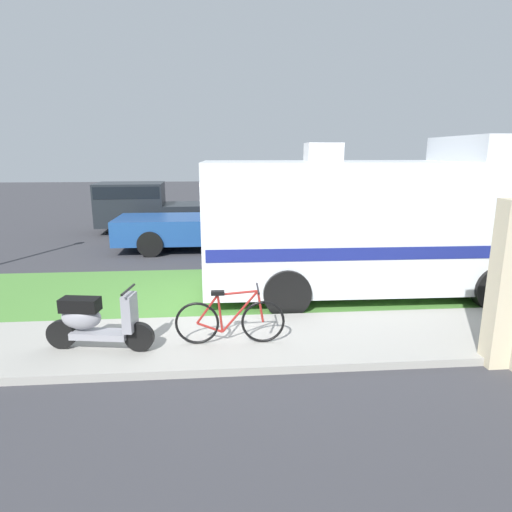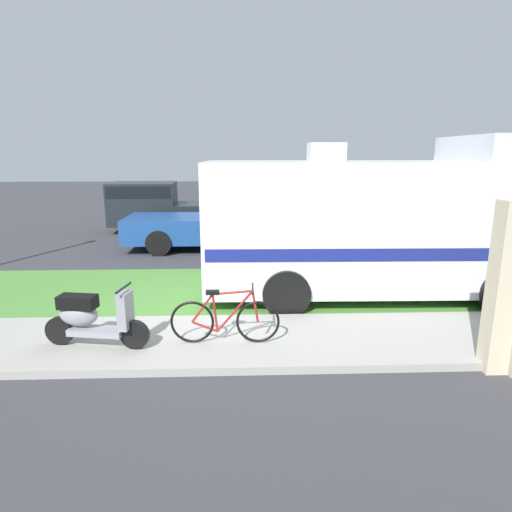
# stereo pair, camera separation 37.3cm
# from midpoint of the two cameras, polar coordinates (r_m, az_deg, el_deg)

# --- Properties ---
(ground_plane) EXTENTS (80.00, 80.00, 0.00)m
(ground_plane) POSITION_cam_midpoint_polar(r_m,az_deg,el_deg) (8.18, -8.24, -8.15)
(ground_plane) COLOR #38383D
(sidewalk) EXTENTS (24.00, 2.00, 0.12)m
(sidewalk) POSITION_cam_midpoint_polar(r_m,az_deg,el_deg) (7.06, -8.81, -11.27)
(sidewalk) COLOR #9E9B93
(sidewalk) RESTS_ON ground
(grass_strip) EXTENTS (24.00, 3.40, 0.08)m
(grass_strip) POSITION_cam_midpoint_polar(r_m,az_deg,el_deg) (9.58, -7.75, -4.63)
(grass_strip) COLOR #4C8438
(grass_strip) RESTS_ON ground
(motorhome_rv) EXTENTS (6.99, 2.80, 3.33)m
(motorhome_rv) POSITION_cam_midpoint_polar(r_m,az_deg,el_deg) (9.43, 14.32, 4.43)
(motorhome_rv) COLOR silver
(motorhome_rv) RESTS_ON ground
(scooter) EXTENTS (1.63, 0.57, 0.97)m
(scooter) POSITION_cam_midpoint_polar(r_m,az_deg,el_deg) (6.95, -21.98, -7.91)
(scooter) COLOR black
(scooter) RESTS_ON ground
(bicycle) EXTENTS (1.69, 0.52, 0.89)m
(bicycle) POSITION_cam_midpoint_polar(r_m,az_deg,el_deg) (6.71, -5.04, -8.42)
(bicycle) COLOR black
(bicycle) RESTS_ON ground
(pickup_truck_near) EXTENTS (5.51, 2.23, 1.79)m
(pickup_truck_near) POSITION_cam_midpoint_polar(r_m,az_deg,el_deg) (13.82, -4.99, 4.93)
(pickup_truck_near) COLOR #1E478C
(pickup_truck_near) RESTS_ON ground
(pickup_truck_far) EXTENTS (5.60, 2.26, 1.88)m
(pickup_truck_far) POSITION_cam_midpoint_polar(r_m,az_deg,el_deg) (17.41, -13.78, 6.47)
(pickup_truck_far) COLOR #1E2328
(pickup_truck_far) RESTS_ON ground
(bottle_spare) EXTENTS (0.06, 0.06, 0.30)m
(bottle_spare) POSITION_cam_midpoint_polar(r_m,az_deg,el_deg) (8.36, 28.61, -7.46)
(bottle_spare) COLOR #19722D
(bottle_spare) RESTS_ON ground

